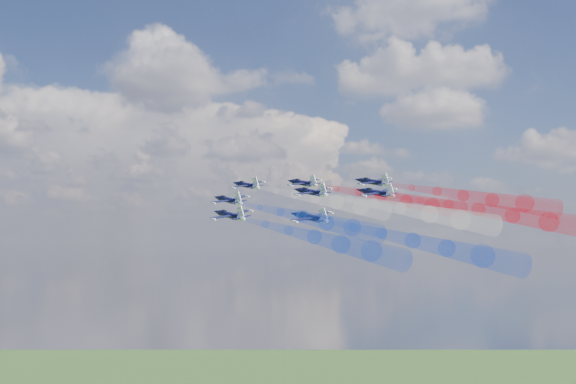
# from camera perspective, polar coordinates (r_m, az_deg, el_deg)

# --- Properties ---
(jet_lead) EXTENTS (14.91, 15.34, 7.02)m
(jet_lead) POSITION_cam_1_polar(r_m,az_deg,el_deg) (172.36, -3.41, 0.56)
(jet_lead) COLOR black
(trail_lead) EXTENTS (30.55, 34.95, 11.85)m
(trail_lead) POSITION_cam_1_polar(r_m,az_deg,el_deg) (151.58, 2.24, -0.52)
(trail_lead) COLOR white
(jet_inner_left) EXTENTS (14.91, 15.34, 7.02)m
(jet_inner_left) POSITION_cam_1_polar(r_m,az_deg,el_deg) (157.15, -4.90, -0.67)
(jet_inner_left) COLOR black
(trail_inner_left) EXTENTS (30.55, 34.95, 11.85)m
(trail_inner_left) POSITION_cam_1_polar(r_m,az_deg,el_deg) (136.09, 1.16, -2.06)
(trail_inner_left) COLOR blue
(jet_inner_right) EXTENTS (14.91, 15.34, 7.02)m
(jet_inner_right) POSITION_cam_1_polar(r_m,az_deg,el_deg) (168.23, 1.24, 0.74)
(jet_inner_right) COLOR black
(trail_inner_right) EXTENTS (30.55, 34.95, 11.85)m
(trail_inner_right) POSITION_cam_1_polar(r_m,az_deg,el_deg) (148.92, 7.65, -0.34)
(trail_inner_right) COLOR red
(jet_outer_left) EXTENTS (14.91, 15.34, 7.02)m
(jet_outer_left) POSITION_cam_1_polar(r_m,az_deg,el_deg) (141.32, -4.78, -1.92)
(jet_outer_left) COLOR black
(trail_outer_left) EXTENTS (30.55, 34.95, 11.85)m
(trail_outer_left) POSITION_cam_1_polar(r_m,az_deg,el_deg) (120.49, 2.11, -3.71)
(trail_outer_left) COLOR blue
(jet_center_third) EXTENTS (14.91, 15.34, 7.02)m
(jet_center_third) POSITION_cam_1_polar(r_m,az_deg,el_deg) (151.20, 1.91, -0.01)
(jet_center_third) COLOR black
(trail_center_third) EXTENTS (30.55, 34.95, 11.85)m
(trail_center_third) POSITION_cam_1_polar(r_m,az_deg,el_deg) (132.28, 9.24, -1.34)
(trail_center_third) COLOR white
(jet_outer_right) EXTENTS (14.91, 15.34, 7.02)m
(jet_outer_right) POSITION_cam_1_polar(r_m,az_deg,el_deg) (164.65, 6.98, 0.83)
(jet_outer_right) COLOR black
(trail_outer_right) EXTENTS (30.55, 34.95, 11.85)m
(trail_outer_right) POSITION_cam_1_polar(r_m,az_deg,el_deg) (147.35, 14.22, -0.27)
(trail_outer_right) COLOR red
(jet_rear_left) EXTENTS (14.91, 15.34, 7.02)m
(jet_rear_left) POSITION_cam_1_polar(r_m,az_deg,el_deg) (135.41, 1.84, -2.10)
(jet_rear_left) COLOR black
(trail_rear_left) EXTENTS (30.55, 34.95, 11.85)m
(trail_rear_left) POSITION_cam_1_polar(r_m,az_deg,el_deg) (116.76, 10.15, -3.94)
(trail_rear_left) COLOR blue
(jet_rear_right) EXTENTS (14.91, 15.34, 7.02)m
(jet_rear_right) POSITION_cam_1_polar(r_m,az_deg,el_deg) (149.10, 7.27, -0.06)
(jet_rear_right) COLOR black
(trail_rear_right) EXTENTS (30.55, 34.95, 11.85)m
(trail_rear_right) POSITION_cam_1_polar(r_m,az_deg,el_deg) (132.09, 15.39, -1.40)
(trail_rear_right) COLOR red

